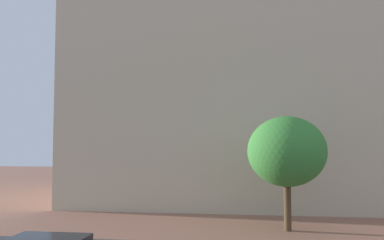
% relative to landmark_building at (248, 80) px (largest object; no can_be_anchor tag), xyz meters
% --- Properties ---
extents(landmark_building, '(25.43, 15.94, 36.24)m').
position_rel_landmark_building_xyz_m(landmark_building, '(0.00, 0.00, 0.00)').
color(landmark_building, beige).
rests_on(landmark_building, ground_plane).
extents(tree_curb_far, '(3.88, 3.88, 5.63)m').
position_rel_landmark_building_xyz_m(tree_curb_far, '(1.73, -11.95, -5.57)').
color(tree_curb_far, '#4C3823').
rests_on(tree_curb_far, ground_plane).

